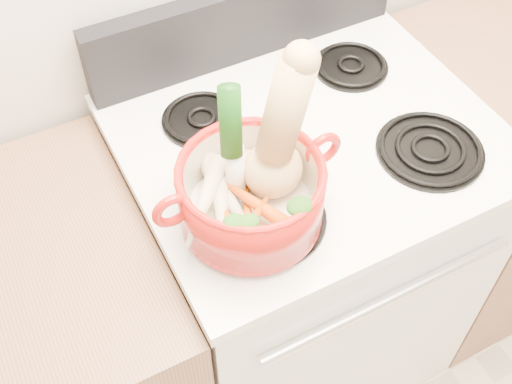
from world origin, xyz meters
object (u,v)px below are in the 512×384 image
leek (234,146)px  stove_body (299,260)px  dutch_oven (251,194)px  squash (285,129)px

leek → stove_body: bearing=48.4°
stove_body → leek: 0.71m
dutch_oven → leek: leek is taller
dutch_oven → leek: (-0.01, 0.04, 0.09)m
leek → dutch_oven: bearing=-55.4°
squash → leek: 0.09m
stove_body → squash: (-0.14, -0.12, 0.68)m
stove_body → squash: size_ratio=3.18×
squash → leek: (-0.09, 0.02, -0.02)m
leek → squash: bearing=11.4°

